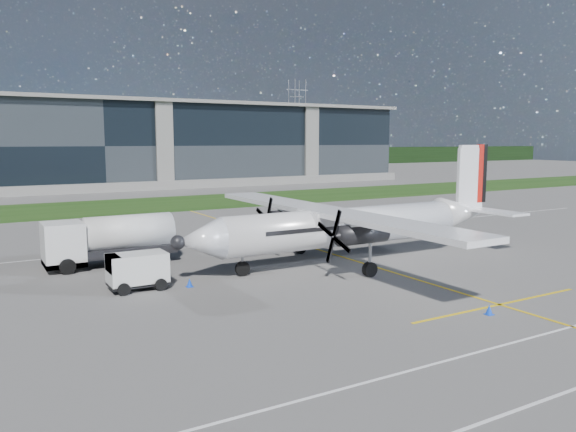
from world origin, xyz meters
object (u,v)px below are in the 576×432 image
at_px(safety_cone_tail, 467,240).
at_px(pylon_east, 297,122).
at_px(turboprop_aircraft, 355,204).
at_px(safety_cone_portwing, 489,310).
at_px(fuel_tanker_truck, 101,242).
at_px(ground_crew_person, 163,264).
at_px(baggage_tug, 138,271).
at_px(safety_cone_fwd, 159,282).
at_px(safety_cone_stbdwing, 243,232).
at_px(safety_cone_nose_port, 190,283).

bearing_deg(safety_cone_tail, pylon_east, 63.93).
distance_m(turboprop_aircraft, safety_cone_portwing, 13.82).
height_order(turboprop_aircraft, fuel_tanker_truck, turboprop_aircraft).
xyz_separation_m(pylon_east, ground_crew_person, (-95.51, -142.70, -13.92)).
xyz_separation_m(turboprop_aircraft, safety_cone_portwing, (-1.74, -13.17, -3.81)).
height_order(fuel_tanker_truck, baggage_tug, fuel_tanker_truck).
height_order(turboprop_aircraft, safety_cone_fwd, turboprop_aircraft).
bearing_deg(pylon_east, safety_cone_stbdwing, -122.91).
bearing_deg(turboprop_aircraft, pylon_east, 60.27).
xyz_separation_m(fuel_tanker_truck, safety_cone_fwd, (1.73, -7.10, -1.44)).
bearing_deg(safety_cone_nose_port, safety_cone_fwd, 145.54).
distance_m(safety_cone_fwd, safety_cone_portwing, 18.11).
relative_size(turboprop_aircraft, ground_crew_person, 12.55).
height_order(pylon_east, safety_cone_nose_port, pylon_east).
xyz_separation_m(safety_cone_tail, safety_cone_portwing, (-13.89, -13.95, 0.00)).
xyz_separation_m(ground_crew_person, safety_cone_stbdwing, (11.45, 12.79, -0.83)).
relative_size(safety_cone_nose_port, safety_cone_tail, 1.00).
xyz_separation_m(ground_crew_person, safety_cone_nose_port, (0.94, -1.85, -0.83)).
bearing_deg(safety_cone_tail, safety_cone_fwd, -178.65).
bearing_deg(pylon_east, safety_cone_fwd, -123.80).
xyz_separation_m(fuel_tanker_truck, baggage_tug, (0.52, -7.11, -0.65)).
xyz_separation_m(safety_cone_nose_port, safety_cone_tail, (24.65, 1.64, 0.00)).
bearing_deg(ground_crew_person, safety_cone_nose_port, -137.76).
xyz_separation_m(baggage_tug, safety_cone_portwing, (13.46, -13.33, -0.78)).
xyz_separation_m(safety_cone_stbdwing, safety_cone_portwing, (0.25, -26.95, 0.00)).
xyz_separation_m(baggage_tug, safety_cone_stbdwing, (13.22, 13.63, -0.78)).
bearing_deg(safety_cone_tail, safety_cone_nose_port, -176.18).
relative_size(safety_cone_nose_port, safety_cone_fwd, 1.00).
height_order(safety_cone_nose_port, safety_cone_fwd, same).
bearing_deg(fuel_tanker_truck, pylon_east, 54.37).
relative_size(turboprop_aircraft, safety_cone_fwd, 54.10).
relative_size(fuel_tanker_truck, safety_cone_tail, 18.00).
xyz_separation_m(baggage_tug, safety_cone_tail, (27.36, 0.63, -0.78)).
xyz_separation_m(safety_cone_stbdwing, safety_cone_nose_port, (-10.51, -14.64, 0.00)).
bearing_deg(fuel_tanker_truck, safety_cone_nose_port, -68.35).
xyz_separation_m(turboprop_aircraft, baggage_tug, (-15.20, 0.15, -3.02)).
distance_m(safety_cone_nose_port, safety_cone_fwd, 1.82).
relative_size(safety_cone_stbdwing, safety_cone_portwing, 1.00).
bearing_deg(turboprop_aircraft, baggage_tug, 179.43).
bearing_deg(pylon_east, safety_cone_nose_port, -123.19).
bearing_deg(fuel_tanker_truck, safety_cone_fwd, -76.33).
distance_m(fuel_tanker_truck, baggage_tug, 7.16).
bearing_deg(pylon_east, fuel_tanker_truck, -125.63).
height_order(safety_cone_tail, safety_cone_fwd, same).
distance_m(pylon_east, safety_cone_stbdwing, 155.44).
bearing_deg(baggage_tug, safety_cone_portwing, -44.71).
bearing_deg(safety_cone_fwd, fuel_tanker_truck, 103.67).
xyz_separation_m(pylon_east, safety_cone_tail, (-69.92, -142.91, -14.75)).
height_order(baggage_tug, safety_cone_stbdwing, baggage_tug).
distance_m(safety_cone_nose_port, safety_cone_portwing, 16.35).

